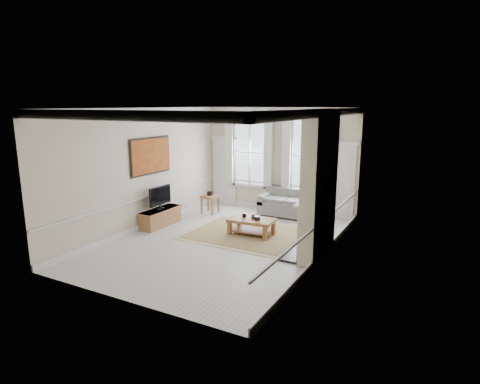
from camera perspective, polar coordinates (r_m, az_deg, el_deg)
The scene contains 23 objects.
floor at distance 10.47m, azimuth -2.36°, elevation -7.07°, with size 7.20×7.20×0.00m, color #B7B5AD.
ceiling at distance 9.87m, azimuth -2.54°, elevation 11.88°, with size 7.20×7.20×0.00m, color white.
back_wall at distance 13.22m, azimuth 5.56°, elevation 4.56°, with size 5.20×5.20×0.00m, color beige.
left_wall at distance 11.56m, azimuth -13.62°, elevation 3.15°, with size 7.20×7.20×0.00m, color beige.
right_wall at distance 9.01m, azimuth 11.93°, elevation 0.70°, with size 7.20×7.20×0.00m, color beige.
window_left at distance 13.58m, azimuth 1.39°, elevation 5.67°, with size 1.26×0.20×2.20m, color #B2BCC6, non-canonical shape.
window_right at distance 12.78m, azimuth 9.85°, elevation 5.07°, with size 1.26×0.20×2.20m, color #B2BCC6, non-canonical shape.
door_left at distance 14.17m, azimuth -2.22°, elevation 2.88°, with size 0.90×0.08×2.30m, color silver.
door_right at distance 12.63m, azimuth 14.04°, elevation 1.35°, with size 0.90×0.08×2.30m, color silver.
painting at distance 11.71m, azimuth -12.58°, elevation 5.05°, with size 0.05×1.66×1.06m, color #A95E1D.
chimney_breast at distance 9.24m, azimuth 11.25°, elevation 1.02°, with size 0.35×1.70×3.38m, color beige.
hearth at distance 9.83m, azimuth 8.45°, elevation -8.36°, with size 0.55×1.50×0.05m, color black.
fireplace at distance 9.54m, azimuth 9.71°, elevation -4.55°, with size 0.21×1.45×1.33m.
mirror at distance 9.25m, azimuth 10.06°, elevation 3.28°, with size 0.06×1.26×1.06m, color #B98F33.
sofa at distance 12.81m, azimuth 6.95°, elevation -1.85°, with size 1.79×0.87×0.85m.
side_table at distance 13.06m, azimuth -4.27°, elevation -0.97°, with size 0.52×0.52×0.59m.
rug at distance 10.99m, azimuth 1.63°, elevation -6.05°, with size 3.50×2.60×0.02m, color #93784C.
coffee_table at distance 10.88m, azimuth 1.65°, elevation -4.23°, with size 1.27×0.79×0.46m.
ceramic_pot_a at distance 10.99m, azimuth 0.60°, elevation -3.29°, with size 0.12×0.12×0.12m, color black.
ceramic_pot_b at distance 10.71m, azimuth 2.49°, elevation -3.75°, with size 0.15×0.15×0.11m, color black.
bowl at distance 10.91m, azimuth 2.12°, elevation -3.57°, with size 0.26×0.26×0.06m, color black.
tv_stand at distance 11.96m, azimuth -11.24°, elevation -3.56°, with size 0.45×1.40×0.50m, color brown.
tv at distance 11.78m, azimuth -11.29°, elevation -0.55°, with size 0.08×0.90×0.68m.
Camera 1 is at (5.05, -8.49, 3.48)m, focal length 30.00 mm.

